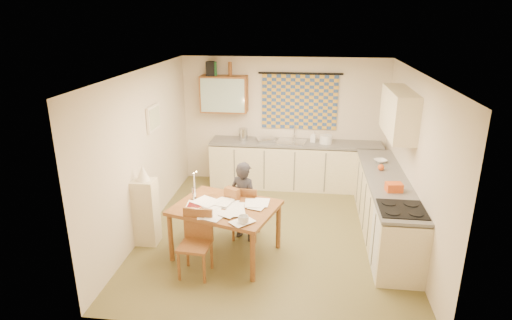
# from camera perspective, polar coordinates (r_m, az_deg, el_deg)

# --- Properties ---
(floor) EXTENTS (4.00, 4.50, 0.02)m
(floor) POSITION_cam_1_polar(r_m,az_deg,el_deg) (6.85, 2.31, -9.69)
(floor) COLOR brown
(floor) RESTS_ON ground
(ceiling) EXTENTS (4.00, 4.50, 0.02)m
(ceiling) POSITION_cam_1_polar(r_m,az_deg,el_deg) (6.06, 2.63, 11.72)
(ceiling) COLOR white
(ceiling) RESTS_ON floor
(wall_back) EXTENTS (4.00, 0.02, 2.50)m
(wall_back) POSITION_cam_1_polar(r_m,az_deg,el_deg) (8.51, 3.71, 5.17)
(wall_back) COLOR beige
(wall_back) RESTS_ON floor
(wall_front) EXTENTS (4.00, 0.02, 2.50)m
(wall_front) POSITION_cam_1_polar(r_m,az_deg,el_deg) (4.27, -0.05, -9.28)
(wall_front) COLOR beige
(wall_front) RESTS_ON floor
(wall_left) EXTENTS (0.02, 4.50, 2.50)m
(wall_left) POSITION_cam_1_polar(r_m,az_deg,el_deg) (6.79, -14.69, 1.01)
(wall_left) COLOR beige
(wall_left) RESTS_ON floor
(wall_right) EXTENTS (0.02, 4.50, 2.50)m
(wall_right) POSITION_cam_1_polar(r_m,az_deg,el_deg) (6.51, 20.38, -0.35)
(wall_right) COLOR beige
(wall_right) RESTS_ON floor
(window_blind) EXTENTS (1.45, 0.03, 1.05)m
(window_blind) POSITION_cam_1_polar(r_m,az_deg,el_deg) (8.37, 5.82, 7.69)
(window_blind) COLOR navy
(window_blind) RESTS_ON wall_back
(curtain_rod) EXTENTS (1.60, 0.04, 0.04)m
(curtain_rod) POSITION_cam_1_polar(r_m,az_deg,el_deg) (8.26, 5.94, 11.41)
(curtain_rod) COLOR black
(curtain_rod) RESTS_ON wall_back
(wall_cabinet) EXTENTS (0.90, 0.34, 0.70)m
(wall_cabinet) POSITION_cam_1_polar(r_m,az_deg,el_deg) (8.36, -4.27, 8.77)
(wall_cabinet) COLOR brown
(wall_cabinet) RESTS_ON wall_back
(wall_cabinet_glass) EXTENTS (0.84, 0.02, 0.64)m
(wall_cabinet_glass) POSITION_cam_1_polar(r_m,az_deg,el_deg) (8.20, -4.50, 8.56)
(wall_cabinet_glass) COLOR #99B2A5
(wall_cabinet_glass) RESTS_ON wall_back
(upper_cabinet_right) EXTENTS (0.34, 1.30, 0.70)m
(upper_cabinet_right) POSITION_cam_1_polar(r_m,az_deg,el_deg) (6.83, 18.49, 5.98)
(upper_cabinet_right) COLOR beige
(upper_cabinet_right) RESTS_ON wall_right
(framed_print) EXTENTS (0.04, 0.50, 0.40)m
(framed_print) POSITION_cam_1_polar(r_m,az_deg,el_deg) (7.02, -13.52, 5.49)
(framed_print) COLOR #F4E7CF
(framed_print) RESTS_ON wall_left
(print_canvas) EXTENTS (0.01, 0.42, 0.32)m
(print_canvas) POSITION_cam_1_polar(r_m,az_deg,el_deg) (7.01, -13.33, 5.49)
(print_canvas) COLOR silver
(print_canvas) RESTS_ON wall_left
(counter_back) EXTENTS (3.30, 0.62, 0.92)m
(counter_back) POSITION_cam_1_polar(r_m,az_deg,el_deg) (8.43, 5.21, -0.67)
(counter_back) COLOR beige
(counter_back) RESTS_ON floor
(counter_right) EXTENTS (0.62, 2.95, 0.92)m
(counter_right) POSITION_cam_1_polar(r_m,az_deg,el_deg) (6.91, 16.77, -5.99)
(counter_right) COLOR beige
(counter_right) RESTS_ON floor
(stove) EXTENTS (0.60, 0.60, 0.93)m
(stove) POSITION_cam_1_polar(r_m,az_deg,el_deg) (5.95, 18.42, -10.23)
(stove) COLOR white
(stove) RESTS_ON floor
(sink) EXTENTS (0.61, 0.53, 0.10)m
(sink) POSITION_cam_1_polar(r_m,az_deg,el_deg) (8.30, 4.70, 2.15)
(sink) COLOR silver
(sink) RESTS_ON counter_back
(tap) EXTENTS (0.04, 0.04, 0.28)m
(tap) POSITION_cam_1_polar(r_m,az_deg,el_deg) (8.42, 5.16, 3.65)
(tap) COLOR silver
(tap) RESTS_ON counter_back
(dish_rack) EXTENTS (0.43, 0.40, 0.06)m
(dish_rack) POSITION_cam_1_polar(r_m,az_deg,el_deg) (8.31, 1.31, 2.73)
(dish_rack) COLOR silver
(dish_rack) RESTS_ON counter_back
(kettle) EXTENTS (0.21, 0.21, 0.24)m
(kettle) POSITION_cam_1_polar(r_m,az_deg,el_deg) (8.34, -1.70, 3.43)
(kettle) COLOR silver
(kettle) RESTS_ON counter_back
(mixing_bowl) EXTENTS (0.28, 0.28, 0.16)m
(mixing_bowl) POSITION_cam_1_polar(r_m,az_deg,el_deg) (8.27, 9.29, 2.76)
(mixing_bowl) COLOR white
(mixing_bowl) RESTS_ON counter_back
(soap_bottle) EXTENTS (0.14, 0.14, 0.21)m
(soap_bottle) POSITION_cam_1_polar(r_m,az_deg,el_deg) (8.30, 7.65, 3.09)
(soap_bottle) COLOR white
(soap_bottle) RESTS_ON counter_back
(bowl) EXTENTS (0.35, 0.35, 0.05)m
(bowl) POSITION_cam_1_polar(r_m,az_deg,el_deg) (7.41, 16.25, -0.12)
(bowl) COLOR white
(bowl) RESTS_ON counter_right
(orange_bag) EXTENTS (0.24, 0.19, 0.12)m
(orange_bag) POSITION_cam_1_polar(r_m,az_deg,el_deg) (6.26, 17.92, -3.47)
(orange_bag) COLOR #D8531B
(orange_bag) RESTS_ON counter_right
(fruit_orange) EXTENTS (0.10, 0.10, 0.10)m
(fruit_orange) POSITION_cam_1_polar(r_m,az_deg,el_deg) (7.03, 16.33, -0.94)
(fruit_orange) COLOR #D8531B
(fruit_orange) RESTS_ON counter_right
(speaker) EXTENTS (0.19, 0.22, 0.26)m
(speaker) POSITION_cam_1_polar(r_m,az_deg,el_deg) (8.35, -6.13, 12.03)
(speaker) COLOR black
(speaker) RESTS_ON wall_cabinet
(bottle_green) EXTENTS (0.07, 0.07, 0.26)m
(bottle_green) POSITION_cam_1_polar(r_m,az_deg,el_deg) (8.33, -5.49, 12.03)
(bottle_green) COLOR #195926
(bottle_green) RESTS_ON wall_cabinet
(bottle_brown) EXTENTS (0.09, 0.09, 0.26)m
(bottle_brown) POSITION_cam_1_polar(r_m,az_deg,el_deg) (8.27, -3.48, 12.04)
(bottle_brown) COLOR brown
(bottle_brown) RESTS_ON wall_cabinet
(dining_table) EXTENTS (1.60, 1.38, 0.75)m
(dining_table) POSITION_cam_1_polar(r_m,az_deg,el_deg) (6.12, -4.03, -9.29)
(dining_table) COLOR brown
(dining_table) RESTS_ON floor
(chair_far) EXTENTS (0.41, 0.41, 0.87)m
(chair_far) POSITION_cam_1_polar(r_m,az_deg,el_deg) (6.59, -1.34, -8.15)
(chair_far) COLOR brown
(chair_far) RESTS_ON floor
(chair_near) EXTENTS (0.42, 0.42, 0.87)m
(chair_near) POSITION_cam_1_polar(r_m,az_deg,el_deg) (5.79, -8.04, -12.48)
(chair_near) COLOR brown
(chair_near) RESTS_ON floor
(person) EXTENTS (0.69, 0.65, 1.24)m
(person) POSITION_cam_1_polar(r_m,az_deg,el_deg) (6.41, -1.60, -5.49)
(person) COLOR black
(person) RESTS_ON floor
(shelf_stand) EXTENTS (0.32, 0.30, 1.00)m
(shelf_stand) POSITION_cam_1_polar(r_m,az_deg,el_deg) (6.55, -14.41, -6.71)
(shelf_stand) COLOR beige
(shelf_stand) RESTS_ON floor
(lampshade) EXTENTS (0.20, 0.20, 0.22)m
(lampshade) POSITION_cam_1_polar(r_m,az_deg,el_deg) (6.31, -14.86, -1.69)
(lampshade) COLOR #F4E7CF
(lampshade) RESTS_ON shelf_stand
(letter_rack) EXTENTS (0.24, 0.19, 0.16)m
(letter_rack) POSITION_cam_1_polar(r_m,az_deg,el_deg) (6.15, -3.19, -4.45)
(letter_rack) COLOR brown
(letter_rack) RESTS_ON dining_table
(mug) EXTENTS (0.17, 0.17, 0.11)m
(mug) POSITION_cam_1_polar(r_m,az_deg,el_deg) (5.45, -1.69, -7.97)
(mug) COLOR white
(mug) RESTS_ON dining_table
(magazine) EXTENTS (0.21, 0.27, 0.02)m
(magazine) POSITION_cam_1_polar(r_m,az_deg,el_deg) (5.99, -9.15, -6.08)
(magazine) COLOR #760607
(magazine) RESTS_ON dining_table
(book) EXTENTS (0.40, 0.40, 0.02)m
(book) POSITION_cam_1_polar(r_m,az_deg,el_deg) (6.04, -8.25, -5.84)
(book) COLOR #D8531B
(book) RESTS_ON dining_table
(orange_box) EXTENTS (0.14, 0.12, 0.04)m
(orange_box) POSITION_cam_1_polar(r_m,az_deg,el_deg) (5.84, -8.35, -6.63)
(orange_box) COLOR #D8531B
(orange_box) RESTS_ON dining_table
(eyeglasses) EXTENTS (0.13, 0.06, 0.02)m
(eyeglasses) POSITION_cam_1_polar(r_m,az_deg,el_deg) (5.66, -4.37, -7.47)
(eyeglasses) COLOR black
(eyeglasses) RESTS_ON dining_table
(candle_holder) EXTENTS (0.08, 0.08, 0.18)m
(candle_holder) POSITION_cam_1_polar(r_m,az_deg,el_deg) (6.17, -8.26, -4.44)
(candle_holder) COLOR silver
(candle_holder) RESTS_ON dining_table
(candle) EXTENTS (0.03, 0.03, 0.22)m
(candle) POSITION_cam_1_polar(r_m,az_deg,el_deg) (6.10, -8.25, -2.70)
(candle) COLOR white
(candle) RESTS_ON dining_table
(candle_flame) EXTENTS (0.02, 0.02, 0.02)m
(candle_flame) POSITION_cam_1_polar(r_m,az_deg,el_deg) (6.07, -7.96, -1.57)
(candle_flame) COLOR #FFCC66
(candle_flame) RESTS_ON dining_table
(papers) EXTENTS (1.15, 0.95, 0.03)m
(papers) POSITION_cam_1_polar(r_m,az_deg,el_deg) (5.87, -4.14, -6.37)
(papers) COLOR white
(papers) RESTS_ON dining_table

